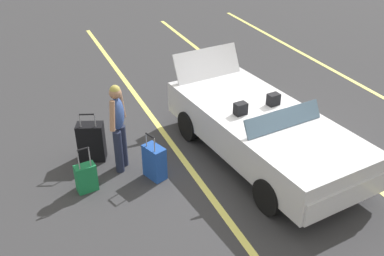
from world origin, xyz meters
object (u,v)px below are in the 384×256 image
object	(u,v)px
suitcase_small_carryon	(86,178)
traveler_person	(118,123)
suitcase_large_black	(91,142)
suitcase_medium_bright	(155,162)
convertible_car	(269,136)

from	to	relation	value
suitcase_small_carryon	traveler_person	distance (m)	1.06
suitcase_large_black	suitcase_small_carryon	distance (m)	0.95
suitcase_medium_bright	suitcase_small_carryon	size ratio (longest dim) A/B	1.02
convertible_car	suitcase_medium_bright	distance (m)	2.09
suitcase_medium_bright	traveler_person	size ratio (longest dim) A/B	0.54
suitcase_small_carryon	suitcase_medium_bright	bearing A→B (deg)	-102.18
convertible_car	traveler_person	world-z (taller)	traveler_person
suitcase_small_carryon	suitcase_large_black	bearing A→B (deg)	-25.38
convertible_car	suitcase_medium_bright	world-z (taller)	convertible_car
suitcase_small_carryon	traveler_person	size ratio (longest dim) A/B	0.53
suitcase_medium_bright	convertible_car	bearing A→B (deg)	-31.19
suitcase_small_carryon	convertible_car	bearing A→B (deg)	-106.34
suitcase_large_black	suitcase_small_carryon	bearing A→B (deg)	-177.15
suitcase_large_black	suitcase_medium_bright	world-z (taller)	suitcase_large_black
suitcase_large_black	traveler_person	xyz separation A→B (m)	(0.51, 0.42, 0.56)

